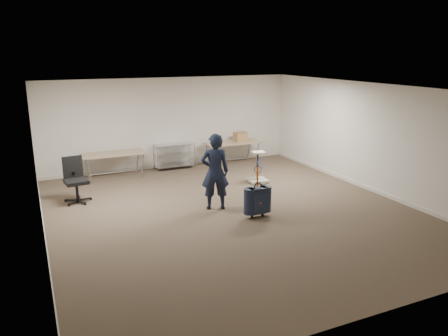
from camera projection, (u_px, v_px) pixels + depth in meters
name	position (u px, v px, depth m)	size (l,w,h in m)	color
ground	(232.00, 212.00, 10.03)	(9.00, 9.00, 0.00)	#4A3A2D
room_shell	(209.00, 192.00, 11.23)	(8.00, 9.00, 9.00)	silver
folding_table_left	(114.00, 155.00, 12.57)	(1.80, 0.75, 0.73)	#8D7156
folding_table_right	(233.00, 144.00, 14.09)	(1.80, 0.75, 0.73)	#8D7156
wire_shelf	(174.00, 155.00, 13.61)	(1.22, 0.47, 0.80)	silver
person	(215.00, 172.00, 10.01)	(0.65, 0.43, 1.79)	black
suitcase	(258.00, 200.00, 9.60)	(0.42, 0.25, 1.15)	#162031
office_chair	(76.00, 189.00, 10.61)	(0.67, 0.67, 1.11)	black
equipment_cart	(258.00, 174.00, 12.20)	(0.53, 0.53, 0.89)	beige
cardboard_box	(240.00, 136.00, 14.22)	(0.39, 0.30, 0.30)	#966645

